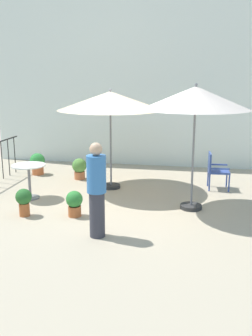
# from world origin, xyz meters

# --- Properties ---
(ground_plane) EXTENTS (60.00, 60.00, 0.00)m
(ground_plane) POSITION_xyz_m (0.00, 0.00, 0.00)
(ground_plane) COLOR tan
(villa_facade) EXTENTS (9.63, 0.30, 5.35)m
(villa_facade) POSITION_xyz_m (0.00, 4.04, 2.67)
(villa_facade) COLOR white
(villa_facade) RESTS_ON ground
(patio_umbrella_0) EXTENTS (2.46, 2.46, 2.36)m
(patio_umbrella_0) POSITION_xyz_m (-0.55, 1.32, 2.08)
(patio_umbrella_0) COLOR #2D2D2D
(patio_umbrella_0) RESTS_ON ground
(patio_umbrella_1) EXTENTS (2.09, 2.09, 2.51)m
(patio_umbrella_1) POSITION_xyz_m (1.39, 0.17, 2.21)
(patio_umbrella_1) COLOR #2D2D2D
(patio_umbrella_1) RESTS_ON ground
(cafe_table_0) EXTENTS (0.74, 0.74, 0.76)m
(cafe_table_0) POSITION_xyz_m (-2.14, 0.19, 0.53)
(cafe_table_0) COLOR silver
(cafe_table_0) RESTS_ON ground
(patio_chair_0) EXTENTS (0.51, 0.49, 0.88)m
(patio_chair_0) POSITION_xyz_m (1.91, 1.70, 0.50)
(patio_chair_0) COLOR #344D9C
(patio_chair_0) RESTS_ON ground
(potted_plant_0) EXTENTS (0.32, 0.32, 0.50)m
(potted_plant_0) POSITION_xyz_m (-0.81, -0.69, 0.28)
(potted_plant_0) COLOR #B15C30
(potted_plant_0) RESTS_ON ground
(potted_plant_2) EXTENTS (0.38, 0.38, 0.55)m
(potted_plant_2) POSITION_xyz_m (-1.55, 1.95, 0.30)
(potted_plant_2) COLOR #BF693F
(potted_plant_2) RESTS_ON ground
(potted_plant_3) EXTENTS (0.41, 0.41, 0.59)m
(potted_plant_3) POSITION_xyz_m (-2.83, 2.20, 0.32)
(potted_plant_3) COLOR #CD6738
(potted_plant_3) RESTS_ON ground
(potted_plant_4) EXTENTS (0.31, 0.31, 0.54)m
(potted_plant_4) POSITION_xyz_m (-1.77, -0.85, 0.32)
(potted_plant_4) COLOR #AF592D
(potted_plant_4) RESTS_ON ground
(standing_person) EXTENTS (0.36, 0.36, 1.60)m
(standing_person) POSITION_xyz_m (-0.14, -1.52, 0.82)
(standing_person) COLOR #33333D
(standing_person) RESTS_ON ground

